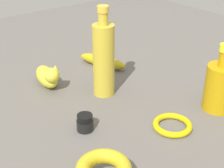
# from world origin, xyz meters

# --- Properties ---
(ground) EXTENTS (2.00, 2.00, 0.00)m
(ground) POSITION_xyz_m (0.00, 0.00, 0.00)
(ground) COLOR #5B5651
(bottle_short) EXTENTS (0.08, 0.08, 0.19)m
(bottle_short) POSITION_xyz_m (-0.18, -0.23, 0.07)
(bottle_short) COLOR #B88A0C
(bottle_short) RESTS_ON ground
(cat_figurine) EXTENTS (0.15, 0.07, 0.09)m
(cat_figurine) POSITION_xyz_m (0.22, 0.08, 0.04)
(cat_figurine) COLOR gold
(cat_figurine) RESTS_ON ground
(bangle) EXTENTS (0.10, 0.10, 0.02)m
(bangle) POSITION_xyz_m (-0.17, -0.06, 0.01)
(bangle) COLOR gold
(bangle) RESTS_ON ground
(banana) EXTENTS (0.18, 0.10, 0.04)m
(banana) POSITION_xyz_m (0.23, -0.14, 0.02)
(banana) COLOR #B49D14
(banana) RESTS_ON ground
(bottle_tall) EXTENTS (0.06, 0.06, 0.26)m
(bottle_tall) POSITION_xyz_m (0.08, -0.03, 0.11)
(bottle_tall) COLOR gold
(bottle_tall) RESTS_ON ground
(nail_polish_jar) EXTENTS (0.04, 0.04, 0.04)m
(nail_polish_jar) POSITION_xyz_m (-0.04, 0.12, 0.02)
(nail_polish_jar) COLOR black
(nail_polish_jar) RESTS_ON ground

